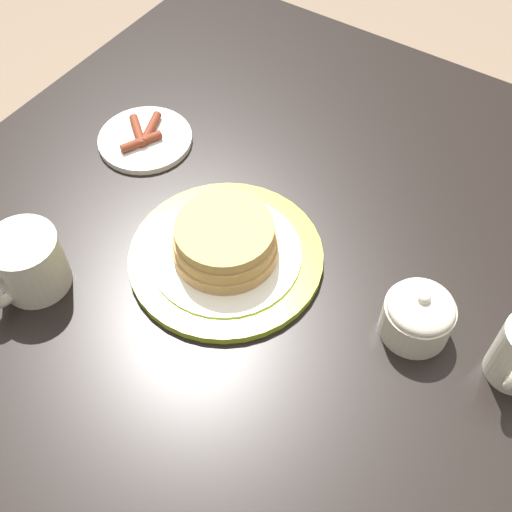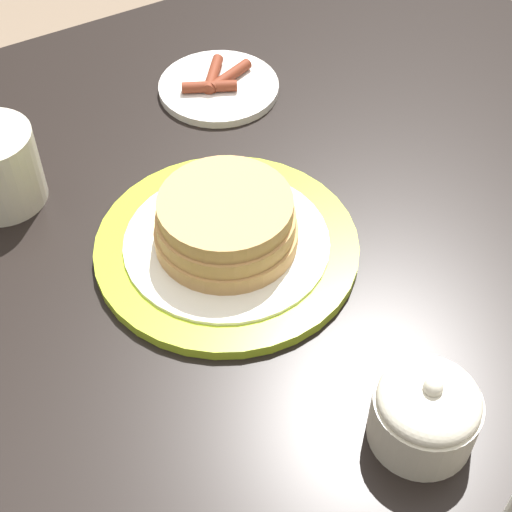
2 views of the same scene
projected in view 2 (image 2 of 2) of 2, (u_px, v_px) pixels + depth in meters
dining_table at (213, 334)px, 0.88m from camera, size 1.24×0.97×0.73m
pancake_plate at (226, 234)px, 0.79m from camera, size 0.27×0.27×0.07m
side_plate_bacon at (219, 86)px, 0.99m from camera, size 0.15×0.15×0.02m
sugar_bowl at (426, 411)px, 0.64m from camera, size 0.09×0.09×0.08m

